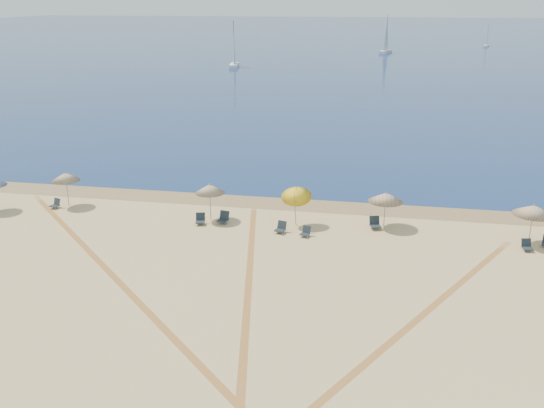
{
  "coord_description": "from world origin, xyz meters",
  "views": [
    {
      "loc": [
        6.17,
        -13.55,
        13.33
      ],
      "look_at": [
        0.0,
        20.0,
        1.3
      ],
      "focal_mm": 38.84,
      "sensor_mm": 36.0,
      "label": 1
    }
  ],
  "objects_px": {
    "umbrella_1": "(66,177)",
    "chair_7": "(527,246)",
    "umbrella_3": "(296,193)",
    "chair_2": "(200,219)",
    "sailboat_0": "(487,40)",
    "chair_1": "(56,204)",
    "sailboat_1": "(234,53)",
    "sailboat_2": "(386,42)",
    "umbrella_2": "(210,189)",
    "chair_3": "(224,218)",
    "umbrella_5": "(534,210)",
    "chair_4": "(281,228)",
    "chair_5": "(306,232)",
    "chair_6": "(375,223)",
    "umbrella_4": "(386,197)"
  },
  "relations": [
    {
      "from": "chair_2",
      "to": "chair_5",
      "type": "relative_size",
      "value": 1.08
    },
    {
      "from": "umbrella_5",
      "to": "chair_1",
      "type": "xyz_separation_m",
      "value": [
        -29.78,
        0.75,
        -1.8
      ]
    },
    {
      "from": "umbrella_3",
      "to": "chair_7",
      "type": "distance_m",
      "value": 13.4
    },
    {
      "from": "sailboat_1",
      "to": "sailboat_2",
      "type": "relative_size",
      "value": 0.98
    },
    {
      "from": "umbrella_2",
      "to": "chair_3",
      "type": "relative_size",
      "value": 2.91
    },
    {
      "from": "sailboat_0",
      "to": "chair_7",
      "type": "bearing_deg",
      "value": -84.16
    },
    {
      "from": "chair_1",
      "to": "chair_2",
      "type": "height_order",
      "value": "chair_2"
    },
    {
      "from": "umbrella_3",
      "to": "chair_4",
      "type": "relative_size",
      "value": 3.47
    },
    {
      "from": "umbrella_1",
      "to": "chair_7",
      "type": "xyz_separation_m",
      "value": [
        28.84,
        -2.27,
        -1.75
      ]
    },
    {
      "from": "chair_3",
      "to": "umbrella_5",
      "type": "bearing_deg",
      "value": 10.51
    },
    {
      "from": "chair_1",
      "to": "chair_4",
      "type": "distance_m",
      "value": 15.63
    },
    {
      "from": "sailboat_2",
      "to": "umbrella_1",
      "type": "bearing_deg",
      "value": -83.32
    },
    {
      "from": "umbrella_3",
      "to": "umbrella_4",
      "type": "distance_m",
      "value": 5.42
    },
    {
      "from": "umbrella_3",
      "to": "chair_7",
      "type": "xyz_separation_m",
      "value": [
        13.2,
        -1.46,
        -1.81
      ]
    },
    {
      "from": "chair_6",
      "to": "chair_1",
      "type": "bearing_deg",
      "value": 163.7
    },
    {
      "from": "umbrella_2",
      "to": "sailboat_0",
      "type": "height_order",
      "value": "sailboat_0"
    },
    {
      "from": "umbrella_4",
      "to": "chair_4",
      "type": "xyz_separation_m",
      "value": [
        -6.07,
        -2.09,
        -1.6
      ]
    },
    {
      "from": "chair_4",
      "to": "chair_5",
      "type": "distance_m",
      "value": 1.57
    },
    {
      "from": "chair_1",
      "to": "chair_2",
      "type": "relative_size",
      "value": 0.97
    },
    {
      "from": "chair_7",
      "to": "chair_4",
      "type": "bearing_deg",
      "value": 169.39
    },
    {
      "from": "chair_1",
      "to": "sailboat_0",
      "type": "distance_m",
      "value": 155.07
    },
    {
      "from": "sailboat_0",
      "to": "chair_2",
      "type": "bearing_deg",
      "value": -91.28
    },
    {
      "from": "umbrella_2",
      "to": "chair_3",
      "type": "height_order",
      "value": "umbrella_2"
    },
    {
      "from": "umbrella_3",
      "to": "sailboat_0",
      "type": "height_order",
      "value": "sailboat_0"
    },
    {
      "from": "sailboat_1",
      "to": "umbrella_2",
      "type": "bearing_deg",
      "value": -86.23
    },
    {
      "from": "sailboat_0",
      "to": "sailboat_1",
      "type": "height_order",
      "value": "sailboat_1"
    },
    {
      "from": "umbrella_1",
      "to": "umbrella_2",
      "type": "height_order",
      "value": "same"
    },
    {
      "from": "umbrella_3",
      "to": "sailboat_2",
      "type": "xyz_separation_m",
      "value": [
        5.31,
        121.37,
        0.7
      ]
    },
    {
      "from": "umbrella_3",
      "to": "umbrella_1",
      "type": "bearing_deg",
      "value": 177.04
    },
    {
      "from": "umbrella_1",
      "to": "umbrella_3",
      "type": "distance_m",
      "value": 15.66
    },
    {
      "from": "chair_2",
      "to": "chair_4",
      "type": "relative_size",
      "value": 0.99
    },
    {
      "from": "umbrella_4",
      "to": "chair_4",
      "type": "relative_size",
      "value": 2.86
    },
    {
      "from": "chair_3",
      "to": "umbrella_2",
      "type": "bearing_deg",
      "value": 165.79
    },
    {
      "from": "umbrella_1",
      "to": "chair_1",
      "type": "height_order",
      "value": "umbrella_1"
    },
    {
      "from": "umbrella_3",
      "to": "chair_2",
      "type": "xyz_separation_m",
      "value": [
        -5.86,
        -0.87,
        -1.79
      ]
    },
    {
      "from": "chair_1",
      "to": "chair_4",
      "type": "xyz_separation_m",
      "value": [
        15.56,
        -1.56,
        0.02
      ]
    },
    {
      "from": "chair_3",
      "to": "chair_6",
      "type": "height_order",
      "value": "same"
    },
    {
      "from": "chair_3",
      "to": "chair_7",
      "type": "xyz_separation_m",
      "value": [
        17.7,
        -1.05,
        -0.04
      ]
    },
    {
      "from": "chair_3",
      "to": "sailboat_0",
      "type": "distance_m",
      "value": 152.33
    },
    {
      "from": "umbrella_2",
      "to": "chair_3",
      "type": "bearing_deg",
      "value": -25.06
    },
    {
      "from": "chair_4",
      "to": "chair_7",
      "type": "xyz_separation_m",
      "value": [
        13.91,
        -0.14,
        -0.02
      ]
    },
    {
      "from": "chair_2",
      "to": "sailboat_0",
      "type": "height_order",
      "value": "sailboat_0"
    },
    {
      "from": "chair_3",
      "to": "chair_2",
      "type": "bearing_deg",
      "value": -150.6
    },
    {
      "from": "chair_1",
      "to": "sailboat_0",
      "type": "bearing_deg",
      "value": 91.72
    },
    {
      "from": "umbrella_5",
      "to": "chair_6",
      "type": "xyz_separation_m",
      "value": [
        -8.69,
        0.86,
        -1.75
      ]
    },
    {
      "from": "chair_1",
      "to": "sailboat_2",
      "type": "relative_size",
      "value": 0.08
    },
    {
      "from": "umbrella_1",
      "to": "sailboat_2",
      "type": "height_order",
      "value": "sailboat_2"
    },
    {
      "from": "umbrella_2",
      "to": "chair_7",
      "type": "xyz_separation_m",
      "value": [
        18.66,
        -1.5,
        -1.75
      ]
    },
    {
      "from": "umbrella_3",
      "to": "chair_1",
      "type": "distance_m",
      "value": 16.37
    },
    {
      "from": "chair_6",
      "to": "sailboat_2",
      "type": "distance_m",
      "value": 121.05
    }
  ]
}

